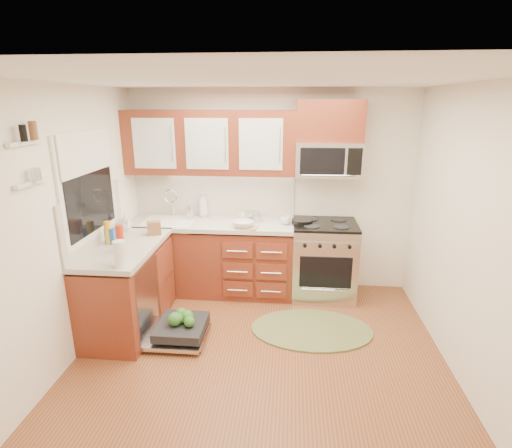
# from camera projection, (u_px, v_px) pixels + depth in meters

# --- Properties ---
(floor) EXTENTS (3.50, 3.50, 0.00)m
(floor) POSITION_uv_depth(u_px,v_px,m) (259.00, 362.00, 3.75)
(floor) COLOR brown
(floor) RESTS_ON ground
(ceiling) EXTENTS (3.50, 3.50, 0.00)m
(ceiling) POSITION_uv_depth(u_px,v_px,m) (260.00, 80.00, 3.02)
(ceiling) COLOR white
(ceiling) RESTS_ON ground
(wall_back) EXTENTS (3.50, 0.04, 2.50)m
(wall_back) POSITION_uv_depth(u_px,v_px,m) (271.00, 192.00, 5.05)
(wall_back) COLOR white
(wall_back) RESTS_ON ground
(wall_front) EXTENTS (3.50, 0.04, 2.50)m
(wall_front) POSITION_uv_depth(u_px,v_px,m) (227.00, 366.00, 1.72)
(wall_front) COLOR white
(wall_front) RESTS_ON ground
(wall_left) EXTENTS (0.04, 3.50, 2.50)m
(wall_left) POSITION_uv_depth(u_px,v_px,m) (63.00, 230.00, 3.54)
(wall_left) COLOR white
(wall_left) RESTS_ON ground
(wall_right) EXTENTS (0.04, 3.50, 2.50)m
(wall_right) POSITION_uv_depth(u_px,v_px,m) (474.00, 242.00, 3.24)
(wall_right) COLOR white
(wall_right) RESTS_ON ground
(base_cabinet_back) EXTENTS (2.05, 0.60, 0.85)m
(base_cabinet_back) POSITION_uv_depth(u_px,v_px,m) (212.00, 259.00, 5.07)
(base_cabinet_back) COLOR #5D2314
(base_cabinet_back) RESTS_ON ground
(base_cabinet_left) EXTENTS (0.60, 1.25, 0.85)m
(base_cabinet_left) POSITION_uv_depth(u_px,v_px,m) (128.00, 290.00, 4.25)
(base_cabinet_left) COLOR #5D2314
(base_cabinet_left) RESTS_ON ground
(countertop_back) EXTENTS (2.07, 0.64, 0.05)m
(countertop_back) POSITION_uv_depth(u_px,v_px,m) (210.00, 224.00, 4.92)
(countertop_back) COLOR beige
(countertop_back) RESTS_ON base_cabinet_back
(countertop_left) EXTENTS (0.64, 1.27, 0.05)m
(countertop_left) POSITION_uv_depth(u_px,v_px,m) (125.00, 248.00, 4.11)
(countertop_left) COLOR beige
(countertop_left) RESTS_ON base_cabinet_left
(backsplash_back) EXTENTS (2.05, 0.02, 0.57)m
(backsplash_back) POSITION_uv_depth(u_px,v_px,m) (214.00, 194.00, 5.11)
(backsplash_back) COLOR #B9B3A6
(backsplash_back) RESTS_ON ground
(backsplash_left) EXTENTS (0.02, 1.25, 0.57)m
(backsplash_left) POSITION_uv_depth(u_px,v_px,m) (93.00, 218.00, 4.05)
(backsplash_left) COLOR #B9B3A6
(backsplash_left) RESTS_ON ground
(upper_cabinets) EXTENTS (2.05, 0.35, 0.75)m
(upper_cabinets) POSITION_uv_depth(u_px,v_px,m) (210.00, 143.00, 4.77)
(upper_cabinets) COLOR #5D2314
(upper_cabinets) RESTS_ON ground
(cabinet_over_mw) EXTENTS (0.76, 0.35, 0.47)m
(cabinet_over_mw) POSITION_uv_depth(u_px,v_px,m) (330.00, 121.00, 4.57)
(cabinet_over_mw) COLOR #5D2314
(cabinet_over_mw) RESTS_ON ground
(range) EXTENTS (0.76, 0.64, 0.95)m
(range) POSITION_uv_depth(u_px,v_px,m) (324.00, 260.00, 4.92)
(range) COLOR silver
(range) RESTS_ON ground
(microwave) EXTENTS (0.76, 0.38, 0.40)m
(microwave) POSITION_uv_depth(u_px,v_px,m) (328.00, 159.00, 4.67)
(microwave) COLOR silver
(microwave) RESTS_ON ground
(sink) EXTENTS (0.62, 0.50, 0.26)m
(sink) POSITION_uv_depth(u_px,v_px,m) (169.00, 231.00, 4.98)
(sink) COLOR white
(sink) RESTS_ON ground
(dishwasher) EXTENTS (0.70, 0.60, 0.20)m
(dishwasher) POSITION_uv_depth(u_px,v_px,m) (178.00, 330.00, 4.08)
(dishwasher) COLOR silver
(dishwasher) RESTS_ON ground
(window) EXTENTS (0.03, 1.05, 1.05)m
(window) POSITION_uv_depth(u_px,v_px,m) (88.00, 186.00, 3.92)
(window) COLOR white
(window) RESTS_ON ground
(window_blind) EXTENTS (0.02, 0.96, 0.40)m
(window_blind) POSITION_uv_depth(u_px,v_px,m) (86.00, 152.00, 3.82)
(window_blind) COLOR white
(window_blind) RESTS_ON ground
(shelf_upper) EXTENTS (0.04, 0.40, 0.03)m
(shelf_upper) POSITION_uv_depth(u_px,v_px,m) (26.00, 143.00, 2.97)
(shelf_upper) COLOR white
(shelf_upper) RESTS_ON ground
(shelf_lower) EXTENTS (0.04, 0.40, 0.03)m
(shelf_lower) POSITION_uv_depth(u_px,v_px,m) (32.00, 182.00, 3.05)
(shelf_lower) COLOR white
(shelf_lower) RESTS_ON ground
(rug) EXTENTS (1.52, 1.28, 0.02)m
(rug) POSITION_uv_depth(u_px,v_px,m) (311.00, 329.00, 4.27)
(rug) COLOR olive
(rug) RESTS_ON ground
(skillet) EXTENTS (0.32, 0.32, 0.05)m
(skillet) POSITION_uv_depth(u_px,v_px,m) (302.00, 221.00, 4.77)
(skillet) COLOR black
(skillet) RESTS_ON range
(stock_pot) EXTENTS (0.26, 0.26, 0.12)m
(stock_pot) POSITION_uv_depth(u_px,v_px,m) (253.00, 217.00, 4.91)
(stock_pot) COLOR silver
(stock_pot) RESTS_ON countertop_back
(cutting_board) EXTENTS (0.27, 0.20, 0.02)m
(cutting_board) POSITION_uv_depth(u_px,v_px,m) (247.00, 228.00, 4.66)
(cutting_board) COLOR tan
(cutting_board) RESTS_ON countertop_back
(canister) EXTENTS (0.13, 0.13, 0.17)m
(canister) POSITION_uv_depth(u_px,v_px,m) (190.00, 212.00, 5.01)
(canister) COLOR silver
(canister) RESTS_ON countertop_back
(paper_towel_roll) EXTENTS (0.14, 0.14, 0.24)m
(paper_towel_roll) POSITION_uv_depth(u_px,v_px,m) (120.00, 254.00, 3.55)
(paper_towel_roll) COLOR white
(paper_towel_roll) RESTS_ON countertop_left
(mustard_bottle) EXTENTS (0.08, 0.08, 0.24)m
(mustard_bottle) POSITION_uv_depth(u_px,v_px,m) (108.00, 233.00, 4.13)
(mustard_bottle) COLOR yellow
(mustard_bottle) RESTS_ON countertop_left
(red_bottle) EXTENTS (0.09, 0.09, 0.26)m
(red_bottle) POSITION_uv_depth(u_px,v_px,m) (120.00, 238.00, 3.92)
(red_bottle) COLOR red
(red_bottle) RESTS_ON countertop_left
(wooden_box) EXTENTS (0.18, 0.15, 0.15)m
(wooden_box) POSITION_uv_depth(u_px,v_px,m) (154.00, 228.00, 4.43)
(wooden_box) COLOR brown
(wooden_box) RESTS_ON countertop_left
(blue_carton) EXTENTS (0.11, 0.08, 0.17)m
(blue_carton) POSITION_uv_depth(u_px,v_px,m) (111.00, 236.00, 4.14)
(blue_carton) COLOR #245DAB
(blue_carton) RESTS_ON countertop_left
(bowl_a) EXTENTS (0.26, 0.26, 0.06)m
(bowl_a) POSITION_uv_depth(u_px,v_px,m) (248.00, 217.00, 5.02)
(bowl_a) COLOR #999999
(bowl_a) RESTS_ON countertop_back
(bowl_b) EXTENTS (0.28, 0.28, 0.08)m
(bowl_b) POSITION_uv_depth(u_px,v_px,m) (243.00, 224.00, 4.69)
(bowl_b) COLOR #999999
(bowl_b) RESTS_ON countertop_back
(cup) EXTENTS (0.14, 0.14, 0.10)m
(cup) POSITION_uv_depth(u_px,v_px,m) (285.00, 220.00, 4.81)
(cup) COLOR #999999
(cup) RESTS_ON countertop_back
(soap_bottle_a) EXTENTS (0.13, 0.13, 0.32)m
(soap_bottle_a) POSITION_uv_depth(u_px,v_px,m) (203.00, 204.00, 5.11)
(soap_bottle_a) COLOR #999999
(soap_bottle_a) RESTS_ON countertop_back
(soap_bottle_b) EXTENTS (0.10, 0.10, 0.21)m
(soap_bottle_b) POSITION_uv_depth(u_px,v_px,m) (125.00, 222.00, 4.55)
(soap_bottle_b) COLOR #999999
(soap_bottle_b) RESTS_ON countertop_left
(soap_bottle_c) EXTENTS (0.16, 0.16, 0.17)m
(soap_bottle_c) POSITION_uv_depth(u_px,v_px,m) (126.00, 224.00, 4.56)
(soap_bottle_c) COLOR #999999
(soap_bottle_c) RESTS_ON countertop_left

